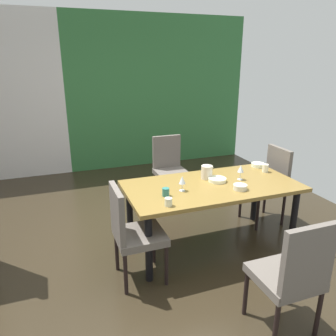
{
  "coord_description": "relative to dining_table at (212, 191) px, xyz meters",
  "views": [
    {
      "loc": [
        -0.94,
        -2.96,
        2.0
      ],
      "look_at": [
        0.25,
        0.27,
        0.85
      ],
      "focal_mm": 35.0,
      "sensor_mm": 36.0,
      "label": 1
    }
  ],
  "objects": [
    {
      "name": "cup_center",
      "position": [
        -0.63,
        -0.34,
        0.12
      ],
      "size": [
        0.07,
        0.07,
        0.08
      ],
      "primitive_type": "cylinder",
      "color": "beige",
      "rests_on": "dining_table"
    },
    {
      "name": "chair_head_far",
      "position": [
        0.01,
        1.32,
        -0.12
      ],
      "size": [
        0.44,
        0.45,
        0.95
      ],
      "rotation": [
        0.0,
        0.0,
        3.14
      ],
      "color": "#645C55",
      "rests_on": "ground_plane"
    },
    {
      "name": "chair_head_near",
      "position": [
        -0.03,
        -1.32,
        -0.12
      ],
      "size": [
        0.44,
        0.44,
        0.97
      ],
      "color": "#645C55",
      "rests_on": "ground_plane"
    },
    {
      "name": "wine_glass_right",
      "position": [
        -0.37,
        -0.06,
        0.19
      ],
      "size": [
        0.07,
        0.07,
        0.16
      ],
      "color": "silver",
      "rests_on": "dining_table"
    },
    {
      "name": "chair_right_far",
      "position": [
        0.96,
        0.29,
        -0.12
      ],
      "size": [
        0.44,
        0.44,
        0.96
      ],
      "rotation": [
        0.0,
        0.0,
        1.57
      ],
      "color": "#645C55",
      "rests_on": "ground_plane"
    },
    {
      "name": "dining_table",
      "position": [
        0.0,
        0.0,
        0.0
      ],
      "size": [
        1.84,
        0.92,
        0.73
      ],
      "color": "olive",
      "rests_on": "ground_plane"
    },
    {
      "name": "serving_bowl_north",
      "position": [
        0.81,
        0.35,
        0.1
      ],
      "size": [
        0.16,
        0.16,
        0.04
      ],
      "primitive_type": "cylinder",
      "color": "white",
      "rests_on": "dining_table"
    },
    {
      "name": "serving_bowl_rear",
      "position": [
        0.09,
        0.06,
        0.1
      ],
      "size": [
        0.19,
        0.19,
        0.04
      ],
      "primitive_type": "cylinder",
      "color": "white",
      "rests_on": "dining_table"
    },
    {
      "name": "pitcher_corner",
      "position": [
        0.03,
        0.18,
        0.16
      ],
      "size": [
        0.14,
        0.13,
        0.15
      ],
      "color": "beige",
      "rests_on": "dining_table"
    },
    {
      "name": "serving_bowl_west",
      "position": [
        0.2,
        -0.23,
        0.11
      ],
      "size": [
        0.14,
        0.14,
        0.05
      ],
      "primitive_type": "cylinder",
      "color": "beige",
      "rests_on": "dining_table"
    },
    {
      "name": "chair_left_near",
      "position": [
        -0.96,
        -0.29,
        -0.13
      ],
      "size": [
        0.45,
        0.44,
        0.94
      ],
      "rotation": [
        0.0,
        0.0,
        -1.57
      ],
      "color": "#645C55",
      "rests_on": "ground_plane"
    },
    {
      "name": "wine_glass_south",
      "position": [
        0.36,
        0.02,
        0.2
      ],
      "size": [
        0.07,
        0.07,
        0.17
      ],
      "color": "silver",
      "rests_on": "dining_table"
    },
    {
      "name": "ground_plane",
      "position": [
        -0.62,
        0.07,
        -0.66
      ],
      "size": [
        5.69,
        6.32,
        0.02
      ],
      "primitive_type": "cube",
      "color": "#2E2518"
    },
    {
      "name": "garden_window_panel",
      "position": [
        0.49,
        3.18,
        0.74
      ],
      "size": [
        3.47,
        0.1,
        2.79
      ],
      "primitive_type": "cube",
      "color": "#326D39",
      "rests_on": "ground_plane"
    },
    {
      "name": "cup_left",
      "position": [
        0.78,
        0.15,
        0.13
      ],
      "size": [
        0.07,
        0.07,
        0.09
      ],
      "primitive_type": "cylinder",
      "color": "#ECE8CC",
      "rests_on": "dining_table"
    },
    {
      "name": "cup_near_window",
      "position": [
        -0.57,
        -0.12,
        0.12
      ],
      "size": [
        0.07,
        0.07,
        0.08
      ],
      "primitive_type": "cylinder",
      "color": "#2F756E",
      "rests_on": "dining_table"
    }
  ]
}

